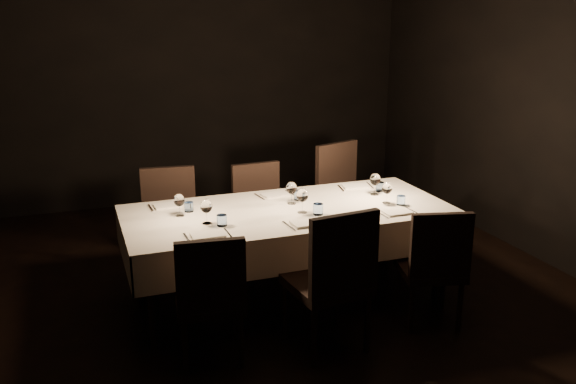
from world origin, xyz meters
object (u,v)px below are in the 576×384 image
object	(u,v)px
chair_far_right	(345,193)
dining_table	(288,218)
chair_far_center	(260,211)
chair_near_right	(435,262)
chair_far_left	(170,219)
chair_near_center	(333,276)
chair_near_left	(210,293)

from	to	relation	value
chair_far_right	dining_table	bearing A→B (deg)	-154.95
dining_table	chair_far_center	world-z (taller)	chair_far_center
chair_near_right	chair_far_left	xyz separation A→B (m)	(-1.64, 1.53, 0.02)
chair_near_right	chair_far_center	size ratio (longest dim) A/B	0.98
chair_near_center	chair_near_right	xyz separation A→B (m)	(0.83, 0.08, -0.05)
chair_near_center	chair_far_right	bearing A→B (deg)	-124.03
chair_near_left	chair_far_center	distance (m)	1.68
chair_far_left	chair_far_right	xyz separation A→B (m)	(1.69, 0.09, 0.04)
chair_far_left	chair_near_left	bearing A→B (deg)	-82.54
chair_far_left	chair_far_center	bearing A→B (deg)	6.59
chair_near_center	chair_far_left	xyz separation A→B (m)	(-0.81, 1.61, -0.03)
chair_near_right	chair_far_right	bearing A→B (deg)	-77.40
dining_table	chair_far_right	xyz separation A→B (m)	(0.89, 0.85, -0.12)
dining_table	chair_near_left	distance (m)	1.09
chair_far_left	chair_far_center	world-z (taller)	chair_far_left
chair_near_right	dining_table	bearing A→B (deg)	-28.45
chair_near_right	chair_far_center	world-z (taller)	chair_far_center
dining_table	chair_near_center	distance (m)	0.86
chair_far_left	chair_far_right	distance (m)	1.69
dining_table	chair_near_left	xyz separation A→B (m)	(-0.79, -0.72, -0.18)
chair_far_center	dining_table	bearing A→B (deg)	-94.02
chair_near_center	chair_far_center	size ratio (longest dim) A/B	1.10
chair_near_center	chair_far_right	distance (m)	1.92
chair_near_left	chair_far_center	bearing A→B (deg)	-111.50
chair_far_center	chair_far_right	xyz separation A→B (m)	(0.88, 0.10, 0.05)
chair_far_center	chair_far_right	world-z (taller)	chair_far_right
chair_near_left	chair_near_right	size ratio (longest dim) A/B	1.00
dining_table	chair_near_right	xyz separation A→B (m)	(0.84, -0.78, -0.18)
chair_near_left	chair_far_left	distance (m)	1.48
chair_near_right	chair_far_left	world-z (taller)	chair_far_left
chair_near_left	chair_far_right	xyz separation A→B (m)	(1.68, 1.57, 0.06)
dining_table	chair_near_right	size ratio (longest dim) A/B	2.77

